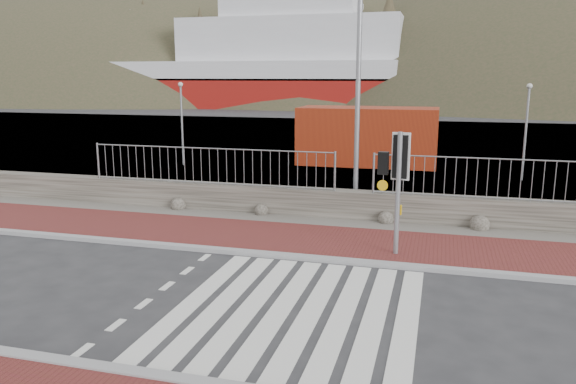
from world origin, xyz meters
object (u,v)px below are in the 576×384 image
(streetlight, at_px, (364,55))
(shipping_container, at_px, (368,136))
(ferry, at_px, (248,69))
(traffic_signal_far, at_px, (397,167))

(streetlight, bearing_deg, shipping_container, 86.86)
(ferry, distance_m, streetlight, 64.69)
(traffic_signal_far, distance_m, streetlight, 5.31)
(streetlight, distance_m, shipping_container, 11.15)
(ferry, xyz_separation_m, traffic_signal_far, (26.19, -64.03, -3.10))
(ferry, height_order, streetlight, ferry)
(traffic_signal_far, bearing_deg, ferry, -59.70)
(streetlight, xyz_separation_m, shipping_container, (-1.13, 10.48, -3.65))
(shipping_container, bearing_deg, traffic_signal_far, -80.20)
(traffic_signal_far, relative_size, streetlight, 0.35)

